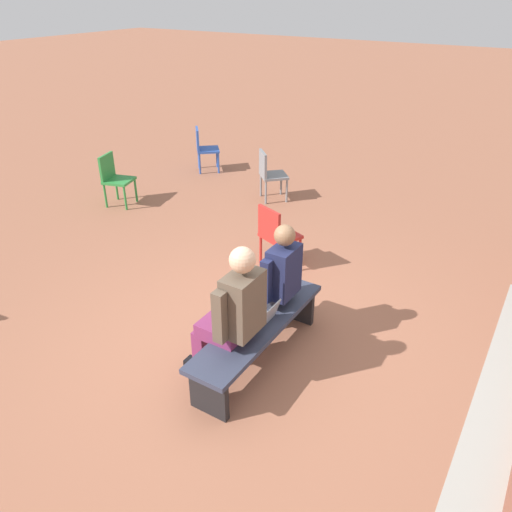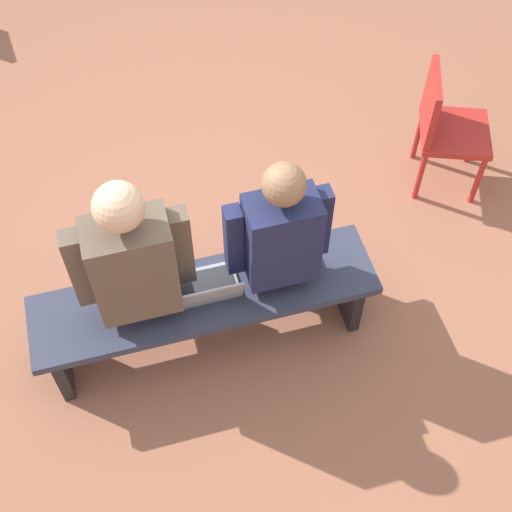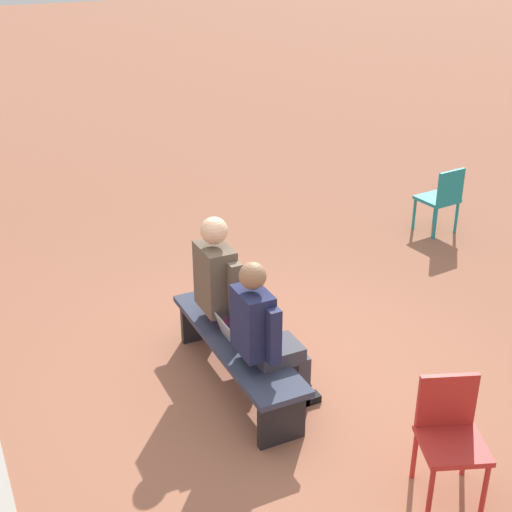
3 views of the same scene
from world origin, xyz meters
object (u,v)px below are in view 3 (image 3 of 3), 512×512
(plastic_chair_near_bench_right, at_px, (442,196))
(bench, at_px, (237,348))
(person_adult, at_px, (228,288))
(plastic_chair_foreground, at_px, (450,430))
(laptop, at_px, (236,335))
(person_student, at_px, (265,333))

(plastic_chair_near_bench_right, bearing_deg, bench, 116.86)
(person_adult, distance_m, plastic_chair_foreground, 2.15)
(bench, height_order, laptop, laptop)
(plastic_chair_foreground, bearing_deg, bench, 25.02)
(person_adult, bearing_deg, plastic_chair_near_bench_right, -66.99)
(person_student, xyz_separation_m, laptop, (0.37, 0.08, -0.20))
(person_adult, height_order, laptop, person_adult)
(laptop, bearing_deg, bench, -27.75)
(person_student, relative_size, laptop, 4.10)
(laptop, bearing_deg, plastic_chair_near_bench_right, -62.92)
(person_adult, relative_size, plastic_chair_near_bench_right, 1.67)
(bench, xyz_separation_m, laptop, (-0.02, 0.01, 0.15))
(bench, bearing_deg, person_student, -170.50)
(laptop, relative_size, plastic_chair_near_bench_right, 0.38)
(bench, relative_size, person_adult, 1.29)
(laptop, bearing_deg, person_student, -168.12)
(bench, distance_m, person_adult, 0.51)
(bench, bearing_deg, person_adult, -12.45)
(laptop, height_order, plastic_chair_foreground, plastic_chair_foreground)
(bench, xyz_separation_m, person_student, (-0.39, -0.07, 0.35))
(person_student, bearing_deg, plastic_chair_near_bench_right, -57.85)
(person_adult, height_order, plastic_chair_foreground, person_adult)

